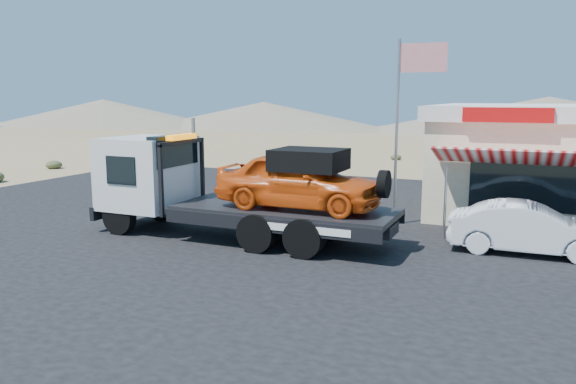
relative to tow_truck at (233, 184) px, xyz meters
The scene contains 7 objects.
ground 1.96m from the tow_truck, 129.43° to the right, with size 120.00×120.00×0.00m, color olive.
asphalt_lot 3.03m from the tow_truck, 58.69° to the left, with size 32.00×24.00×0.02m, color black.
tow_truck is the anchor object (origin of this frame).
white_sedan 8.40m from the tow_truck, 11.77° to the left, with size 1.45×4.17×1.37m, color silver.
flagpole 6.01m from the tow_truck, 40.84° to the left, with size 1.55×0.10×6.00m.
desert_scrub 17.07m from the tow_truck, 146.80° to the left, with size 21.34×32.04×0.64m.
distant_hills 55.32m from the tow_truck, 100.88° to the left, with size 126.00×48.00×4.20m.
Camera 1 is at (8.84, -13.60, 4.23)m, focal length 35.00 mm.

